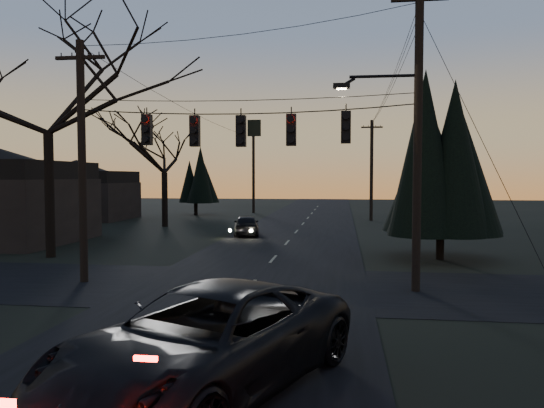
# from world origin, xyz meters

# --- Properties ---
(main_road) EXTENTS (8.00, 120.00, 0.02)m
(main_road) POSITION_xyz_m (0.00, 20.00, 0.01)
(main_road) COLOR black
(main_road) RESTS_ON ground
(cross_road) EXTENTS (60.00, 7.00, 0.02)m
(cross_road) POSITION_xyz_m (0.00, 10.00, 0.01)
(cross_road) COLOR black
(cross_road) RESTS_ON ground
(utility_pole_right) EXTENTS (5.00, 0.30, 10.00)m
(utility_pole_right) POSITION_xyz_m (5.50, 10.00, 0.00)
(utility_pole_right) COLOR black
(utility_pole_right) RESTS_ON ground
(utility_pole_left) EXTENTS (1.80, 0.30, 8.50)m
(utility_pole_left) POSITION_xyz_m (-6.00, 10.00, 0.00)
(utility_pole_left) COLOR black
(utility_pole_left) RESTS_ON ground
(utility_pole_far_r) EXTENTS (1.80, 0.30, 8.50)m
(utility_pole_far_r) POSITION_xyz_m (5.50, 38.00, 0.00)
(utility_pole_far_r) COLOR black
(utility_pole_far_r) RESTS_ON ground
(utility_pole_far_l) EXTENTS (0.30, 0.30, 8.00)m
(utility_pole_far_l) POSITION_xyz_m (-6.00, 46.00, 0.00)
(utility_pole_far_l) COLOR black
(utility_pole_far_l) RESTS_ON ground
(span_signal_assembly) EXTENTS (11.50, 0.44, 1.48)m
(span_signal_assembly) POSITION_xyz_m (-0.24, 10.00, 5.33)
(span_signal_assembly) COLOR black
(span_signal_assembly) RESTS_ON ground
(bare_tree_left) EXTENTS (10.21, 10.21, 11.51)m
(bare_tree_left) POSITION_xyz_m (-10.36, 15.29, 8.05)
(bare_tree_left) COLOR black
(bare_tree_left) RESTS_ON ground
(evergreen_right) EXTENTS (4.82, 4.82, 8.37)m
(evergreen_right) POSITION_xyz_m (7.49, 16.99, 4.78)
(evergreen_right) COLOR black
(evergreen_right) RESTS_ON ground
(bare_tree_dist) EXTENTS (7.07, 7.07, 8.07)m
(bare_tree_dist) POSITION_xyz_m (-10.10, 30.49, 5.64)
(bare_tree_dist) COLOR black
(bare_tree_dist) RESTS_ON ground
(evergreen_dist) EXTENTS (3.28, 3.28, 5.93)m
(evergreen_dist) POSITION_xyz_m (-11.08, 42.35, 3.55)
(evergreen_dist) COLOR black
(evergreen_dist) RESTS_ON ground
(house_left_far) EXTENTS (9.00, 7.00, 5.20)m
(house_left_far) POSITION_xyz_m (-20.00, 36.00, 2.60)
(house_left_far) COLOR black
(house_left_far) RESTS_ON ground
(suv_near) EXTENTS (5.32, 7.11, 1.79)m
(suv_near) POSITION_xyz_m (0.80, 1.23, 0.90)
(suv_near) COLOR black
(suv_near) RESTS_ON ground
(sedan_oncoming_a) EXTENTS (2.21, 4.05, 1.31)m
(sedan_oncoming_a) POSITION_xyz_m (-2.94, 25.30, 0.65)
(sedan_oncoming_a) COLOR black
(sedan_oncoming_a) RESTS_ON ground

